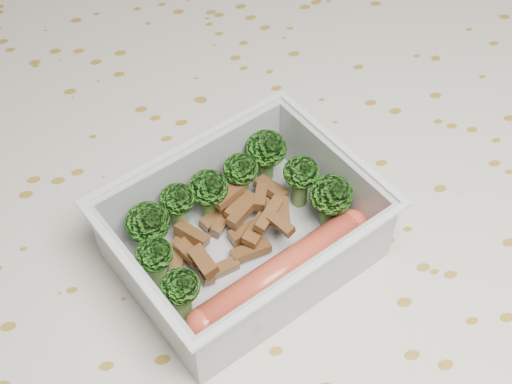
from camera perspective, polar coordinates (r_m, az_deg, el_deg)
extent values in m
cube|color=brown|center=(0.50, -0.56, -4.53)|extent=(1.40, 0.90, 0.04)
cube|color=beige|center=(0.48, -0.58, -3.00)|extent=(1.46, 0.96, 0.01)
cube|color=silver|center=(0.47, -0.93, -4.90)|extent=(0.18, 0.16, 0.00)
cube|color=silver|center=(0.47, -5.01, 1.33)|extent=(0.14, 0.06, 0.05)
cube|color=silver|center=(0.42, 3.60, -7.85)|extent=(0.14, 0.06, 0.05)
cube|color=silver|center=(0.48, 6.09, 1.37)|extent=(0.04, 0.10, 0.05)
cube|color=silver|center=(0.43, -8.95, -7.83)|extent=(0.04, 0.10, 0.05)
cube|color=silver|center=(0.46, -5.51, 3.74)|extent=(0.15, 0.06, 0.00)
cube|color=silver|center=(0.40, 4.15, -6.30)|extent=(0.15, 0.06, 0.00)
cube|color=silver|center=(0.46, 6.74, 3.71)|extent=(0.05, 0.11, 0.00)
cube|color=silver|center=(0.40, -9.88, -6.20)|extent=(0.05, 0.11, 0.00)
cylinder|color=#608C3F|center=(0.46, -8.37, -3.88)|extent=(0.01, 0.01, 0.02)
ellipsoid|color=#347920|center=(0.45, -8.66, -2.43)|extent=(0.03, 0.03, 0.02)
cylinder|color=#608C3F|center=(0.47, -6.11, -2.04)|extent=(0.01, 0.01, 0.02)
ellipsoid|color=#347920|center=(0.45, -6.31, -0.56)|extent=(0.02, 0.02, 0.02)
cylinder|color=#608C3F|center=(0.48, -3.72, -1.15)|extent=(0.01, 0.01, 0.02)
ellipsoid|color=#347920|center=(0.46, -3.84, 0.35)|extent=(0.03, 0.03, 0.02)
cylinder|color=#608C3F|center=(0.48, -1.19, 0.34)|extent=(0.01, 0.01, 0.02)
ellipsoid|color=#347920|center=(0.47, -1.23, 1.85)|extent=(0.02, 0.02, 0.02)
cylinder|color=#608C3F|center=(0.50, 0.80, 1.96)|extent=(0.01, 0.01, 0.02)
ellipsoid|color=#347920|center=(0.48, 0.83, 3.50)|extent=(0.03, 0.03, 0.02)
cylinder|color=#608C3F|center=(0.45, -7.86, -6.35)|extent=(0.01, 0.01, 0.02)
ellipsoid|color=#347920|center=(0.43, -8.14, -4.95)|extent=(0.02, 0.02, 0.02)
cylinder|color=#608C3F|center=(0.48, 3.52, 0.06)|extent=(0.01, 0.01, 0.02)
ellipsoid|color=#347920|center=(0.47, 3.63, 1.57)|extent=(0.02, 0.02, 0.02)
cylinder|color=#608C3F|center=(0.43, -5.86, -8.85)|extent=(0.01, 0.01, 0.02)
ellipsoid|color=#347920|center=(0.42, -6.08, -7.50)|extent=(0.02, 0.02, 0.02)
cylinder|color=#608C3F|center=(0.47, 5.82, -1.73)|extent=(0.01, 0.01, 0.02)
ellipsoid|color=#347920|center=(0.46, 6.02, -0.24)|extent=(0.03, 0.03, 0.02)
cube|color=brown|center=(0.47, -0.80, -3.26)|extent=(0.02, 0.02, 0.01)
cube|color=brown|center=(0.46, -5.56, -4.67)|extent=(0.02, 0.02, 0.01)
cube|color=brown|center=(0.47, -2.82, -2.50)|extent=(0.02, 0.02, 0.01)
cube|color=brown|center=(0.45, 2.03, -2.61)|extent=(0.02, 0.02, 0.01)
cube|color=brown|center=(0.48, 1.13, -0.91)|extent=(0.02, 0.02, 0.01)
cube|color=brown|center=(0.45, -5.42, -4.84)|extent=(0.02, 0.02, 0.01)
cube|color=brown|center=(0.48, 1.24, 0.28)|extent=(0.02, 0.03, 0.01)
cube|color=brown|center=(0.45, -2.95, -6.25)|extent=(0.03, 0.01, 0.01)
cube|color=brown|center=(0.46, -6.23, -5.10)|extent=(0.02, 0.03, 0.01)
cube|color=brown|center=(0.46, 0.08, -3.06)|extent=(0.02, 0.02, 0.01)
cube|color=brown|center=(0.47, 0.39, -0.39)|extent=(0.01, 0.02, 0.01)
cube|color=brown|center=(0.44, -4.22, -5.53)|extent=(0.02, 0.02, 0.01)
cube|color=brown|center=(0.47, -1.00, -1.52)|extent=(0.03, 0.02, 0.01)
cube|color=brown|center=(0.46, -0.41, -4.72)|extent=(0.03, 0.01, 0.01)
cube|color=brown|center=(0.47, -1.25, -1.07)|extent=(0.03, 0.02, 0.01)
cube|color=brown|center=(0.46, 1.02, -1.79)|extent=(0.03, 0.03, 0.01)
cube|color=brown|center=(0.47, -2.25, -0.25)|extent=(0.02, 0.02, 0.01)
cube|color=brown|center=(0.47, 2.15, -1.70)|extent=(0.01, 0.02, 0.01)
cube|color=brown|center=(0.46, -5.16, -3.40)|extent=(0.02, 0.02, 0.01)
cube|color=brown|center=(0.47, -3.47, -2.11)|extent=(0.02, 0.02, 0.01)
cube|color=brown|center=(0.45, -4.25, -5.95)|extent=(0.01, 0.03, 0.01)
cylinder|color=#CA472F|center=(0.44, 2.05, -6.50)|extent=(0.12, 0.07, 0.02)
sphere|color=#CA472F|center=(0.47, 7.63, -2.72)|extent=(0.02, 0.02, 0.02)
sphere|color=#CA472F|center=(0.42, -4.17, -10.57)|extent=(0.02, 0.02, 0.02)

